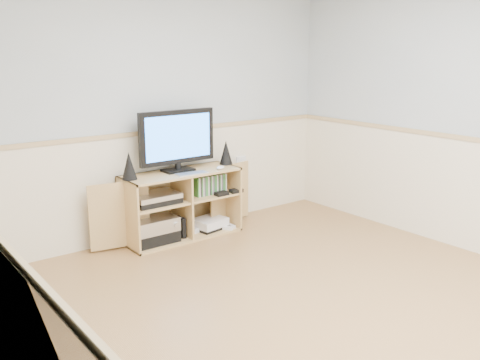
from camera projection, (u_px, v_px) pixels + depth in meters
name	position (u px, v px, depth m)	size (l,w,h in m)	color
room	(310.00, 142.00, 3.41)	(4.04, 4.54, 2.54)	tan
media_cabinet	(179.00, 203.00, 5.21)	(1.79, 0.43, 0.65)	tan
monitor	(177.00, 139.00, 5.05)	(0.79, 0.18, 0.59)	black
speaker_left	(129.00, 166.00, 4.77)	(0.14, 0.14, 0.25)	black
speaker_right	(226.00, 152.00, 5.40)	(0.13, 0.13, 0.24)	black
keyboard	(192.00, 173.00, 5.00)	(0.30, 0.12, 0.01)	silver
mouse	(220.00, 168.00, 5.19)	(0.10, 0.06, 0.04)	white
av_components	(154.00, 221.00, 5.01)	(0.52, 0.32, 0.47)	black
game_consoles	(208.00, 224.00, 5.39)	(0.46, 0.31, 0.11)	white
game_cases	(209.00, 184.00, 5.30)	(0.34, 0.14, 0.19)	#3F8C3F
wall_outlet	(241.00, 162.00, 5.80)	(0.12, 0.03, 0.12)	white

